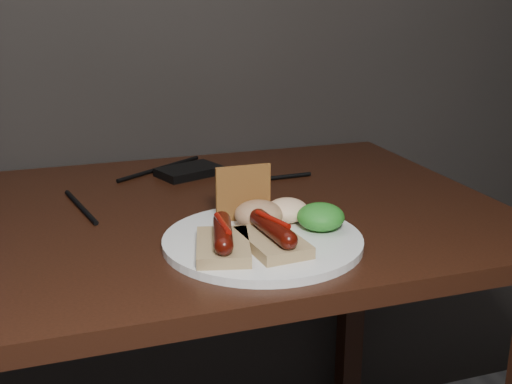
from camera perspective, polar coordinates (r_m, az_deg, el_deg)
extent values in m
cube|color=black|center=(1.05, -15.81, -3.42)|extent=(1.40, 0.70, 0.03)
cube|color=black|center=(1.63, 8.49, -9.56)|extent=(0.05, 0.05, 0.72)
cube|color=black|center=(1.26, -5.96, 1.85)|extent=(0.14, 0.11, 0.02)
cylinder|color=black|center=(1.10, -15.32, -1.26)|extent=(0.04, 0.18, 0.01)
cylinder|color=black|center=(1.30, -8.55, 2.07)|extent=(0.19, 0.13, 0.01)
cylinder|color=black|center=(1.22, 1.88, 1.29)|extent=(0.14, 0.01, 0.01)
cylinder|color=white|center=(0.92, 0.60, -4.36)|extent=(0.31, 0.31, 0.01)
cube|color=tan|center=(0.86, -2.95, -4.87)|extent=(0.10, 0.13, 0.02)
cylinder|color=#4D0B05|center=(0.85, -2.97, -3.60)|extent=(0.05, 0.10, 0.02)
sphere|color=#4D0B05|center=(0.81, -2.88, -4.82)|extent=(0.03, 0.02, 0.02)
sphere|color=#4D0B05|center=(0.90, -3.06, -2.50)|extent=(0.03, 0.02, 0.02)
cylinder|color=maroon|center=(0.85, -2.99, -2.82)|extent=(0.01, 0.07, 0.01)
cube|color=tan|center=(0.87, 1.49, -4.49)|extent=(0.08, 0.12, 0.02)
cylinder|color=#4D0B05|center=(0.87, 1.50, -3.23)|extent=(0.03, 0.10, 0.02)
sphere|color=#4D0B05|center=(0.83, 2.90, -4.31)|extent=(0.03, 0.02, 0.02)
sphere|color=#4D0B05|center=(0.91, 0.22, -2.25)|extent=(0.03, 0.02, 0.02)
cylinder|color=maroon|center=(0.86, 1.50, -2.46)|extent=(0.03, 0.07, 0.01)
cube|color=#A7612D|center=(0.97, -1.14, -0.07)|extent=(0.09, 0.01, 0.08)
ellipsoid|color=#125E1A|center=(0.94, 5.77, -2.20)|extent=(0.07, 0.07, 0.04)
ellipsoid|color=maroon|center=(0.94, 0.24, -2.00)|extent=(0.07, 0.07, 0.04)
ellipsoid|color=white|center=(0.97, 2.80, -1.63)|extent=(0.06, 0.06, 0.04)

